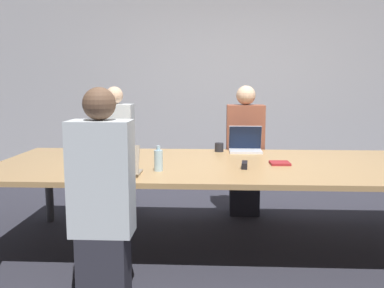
% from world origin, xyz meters
% --- Properties ---
extents(ground_plane, '(24.00, 24.00, 0.00)m').
position_xyz_m(ground_plane, '(0.00, 0.00, 0.00)').
color(ground_plane, '#2D2D38').
extents(curtain_wall, '(12.00, 0.06, 2.80)m').
position_xyz_m(curtain_wall, '(0.00, 2.49, 1.40)').
color(curtain_wall, '#ADADB2').
rests_on(curtain_wall, ground_plane).
extents(conference_table, '(4.16, 1.55, 0.75)m').
position_xyz_m(conference_table, '(0.00, 0.00, 0.70)').
color(conference_table, tan).
rests_on(conference_table, ground_plane).
extents(laptop_far_center, '(0.33, 0.26, 0.26)m').
position_xyz_m(laptop_far_center, '(0.11, 0.64, 0.82)').
color(laptop_far_center, silver).
rests_on(laptop_far_center, conference_table).
extents(person_far_center, '(0.40, 0.24, 1.40)m').
position_xyz_m(person_far_center, '(0.14, 0.96, 0.68)').
color(person_far_center, '#2D2D38').
rests_on(person_far_center, ground_plane).
extents(cup_far_center, '(0.09, 0.09, 0.09)m').
position_xyz_m(cup_far_center, '(-0.15, 0.62, 0.79)').
color(cup_far_center, '#232328').
rests_on(cup_far_center, conference_table).
extents(laptop_far_left, '(0.31, 0.27, 0.26)m').
position_xyz_m(laptop_far_left, '(-1.28, 0.55, 0.82)').
color(laptop_far_left, silver).
rests_on(laptop_far_left, conference_table).
extents(person_far_left, '(0.40, 0.24, 1.39)m').
position_xyz_m(person_far_left, '(-1.30, 1.07, 0.67)').
color(person_far_left, '#2D2D38').
rests_on(person_far_left, ground_plane).
extents(bottle_far_left, '(0.07, 0.07, 0.27)m').
position_xyz_m(bottle_far_left, '(-1.56, 0.41, 0.86)').
color(bottle_far_left, green).
rests_on(bottle_far_left, conference_table).
extents(laptop_near_left, '(0.32, 0.23, 0.23)m').
position_xyz_m(laptop_near_left, '(-0.91, -0.53, 0.81)').
color(laptop_near_left, gray).
rests_on(laptop_near_left, conference_table).
extents(person_near_left, '(0.40, 0.24, 1.41)m').
position_xyz_m(person_near_left, '(-0.93, -0.96, 0.68)').
color(person_near_left, '#2D2D38').
rests_on(person_near_left, ground_plane).
extents(bottle_near_left, '(0.07, 0.07, 0.20)m').
position_xyz_m(bottle_near_left, '(-0.63, -0.35, 0.83)').
color(bottle_near_left, '#ADD1E0').
rests_on(bottle_near_left, conference_table).
extents(stapler, '(0.06, 0.15, 0.05)m').
position_xyz_m(stapler, '(0.05, -0.20, 0.77)').
color(stapler, black).
rests_on(stapler, conference_table).
extents(notebook, '(0.17, 0.17, 0.02)m').
position_xyz_m(notebook, '(0.36, -0.03, 0.76)').
color(notebook, maroon).
rests_on(notebook, conference_table).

